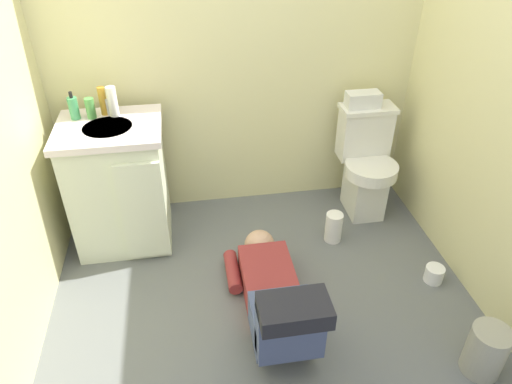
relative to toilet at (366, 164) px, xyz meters
name	(u,v)px	position (x,y,z in m)	size (l,w,h in m)	color
ground_plane	(262,294)	(-0.84, -0.71, -0.39)	(2.86, 2.95, 0.04)	slate
wall_back	(235,33)	(-0.84, 0.31, 0.83)	(2.52, 0.08, 2.40)	beige
toilet	(366,164)	(0.00, 0.00, 0.00)	(0.36, 0.46, 0.75)	silver
vanity_cabinet	(120,184)	(-1.63, -0.07, 0.05)	(0.60, 0.53, 0.82)	beige
faucet	(108,107)	(-1.63, 0.07, 0.50)	(0.02, 0.02, 0.10)	silver
person_plumber	(275,297)	(-0.81, -0.92, -0.19)	(0.39, 1.06, 0.52)	maroon
tissue_box	(363,100)	(-0.05, 0.09, 0.43)	(0.22, 0.11, 0.10)	silver
soap_dispenser	(74,108)	(-1.82, 0.05, 0.52)	(0.06, 0.06, 0.17)	#409559
bottle_green	(90,108)	(-1.73, 0.05, 0.51)	(0.05, 0.05, 0.12)	#4F9B45
bottle_amber	(103,101)	(-1.66, 0.09, 0.54)	(0.04, 0.04, 0.17)	gold
bottle_white	(113,101)	(-1.60, 0.06, 0.54)	(0.06, 0.06, 0.18)	white
trash_can	(486,351)	(0.12, -1.38, -0.23)	(0.19, 0.19, 0.27)	gray
paper_towel_roll	(334,227)	(-0.30, -0.32, -0.26)	(0.11, 0.11, 0.21)	white
toilet_paper_roll	(434,274)	(0.18, -0.78, -0.32)	(0.11, 0.11, 0.10)	white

